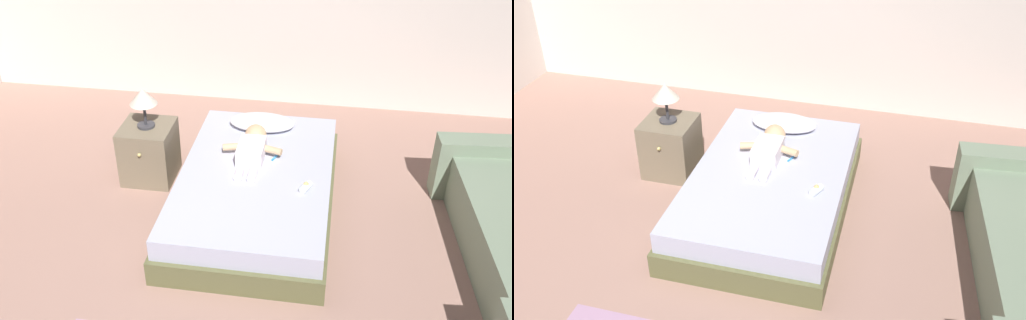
# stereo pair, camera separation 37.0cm
# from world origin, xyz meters

# --- Properties ---
(ground_plane) EXTENTS (8.00, 8.00, 0.00)m
(ground_plane) POSITION_xyz_m (0.00, 0.00, 0.00)
(ground_plane) COLOR #9F7769
(bed) EXTENTS (1.18, 1.89, 0.35)m
(bed) POSITION_xyz_m (0.26, 1.08, 0.17)
(bed) COLOR brown
(bed) RESTS_ON ground_plane
(pillow) EXTENTS (0.55, 0.31, 0.10)m
(pillow) POSITION_xyz_m (0.21, 1.75, 0.40)
(pillow) COLOR white
(pillow) RESTS_ON bed
(baby) EXTENTS (0.48, 0.63, 0.18)m
(baby) POSITION_xyz_m (0.20, 1.30, 0.42)
(baby) COLOR white
(baby) RESTS_ON bed
(toothbrush) EXTENTS (0.06, 0.14, 0.02)m
(toothbrush) POSITION_xyz_m (0.39, 1.32, 0.36)
(toothbrush) COLOR #318EDF
(toothbrush) RESTS_ON bed
(nightstand) EXTENTS (0.41, 0.44, 0.49)m
(nightstand) POSITION_xyz_m (-0.69, 1.39, 0.24)
(nightstand) COLOR #736650
(nightstand) RESTS_ON ground_plane
(lamp) EXTENTS (0.22, 0.22, 0.33)m
(lamp) POSITION_xyz_m (-0.69, 1.39, 0.74)
(lamp) COLOR #333338
(lamp) RESTS_ON nightstand
(baby_bottle) EXTENTS (0.10, 0.12, 0.08)m
(baby_bottle) POSITION_xyz_m (0.65, 0.89, 0.38)
(baby_bottle) COLOR white
(baby_bottle) RESTS_ON bed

